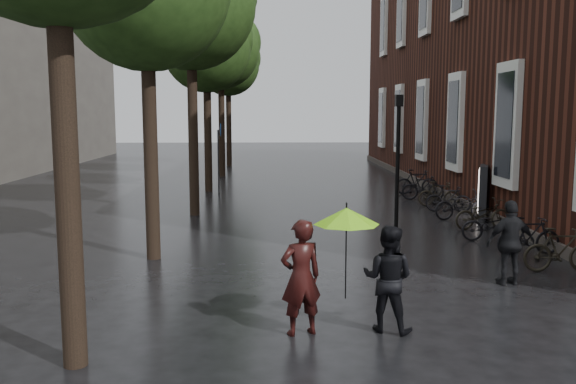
{
  "coord_description": "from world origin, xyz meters",
  "views": [
    {
      "loc": [
        -1.35,
        -6.89,
        3.39
      ],
      "look_at": [
        -1.02,
        5.5,
        1.75
      ],
      "focal_mm": 38.0,
      "sensor_mm": 36.0,
      "label": 1
    }
  ],
  "objects_px": {
    "person_burgundy": "(301,277)",
    "parked_bicycles": "(463,205)",
    "person_black": "(388,278)",
    "pedestrian_walking": "(511,243)",
    "ad_lightbox": "(483,192)",
    "lamp_post": "(398,151)"
  },
  "relations": [
    {
      "from": "person_burgundy",
      "to": "ad_lightbox",
      "type": "distance_m",
      "value": 11.73
    },
    {
      "from": "person_burgundy",
      "to": "parked_bicycles",
      "type": "height_order",
      "value": "person_burgundy"
    },
    {
      "from": "person_black",
      "to": "ad_lightbox",
      "type": "xyz_separation_m",
      "value": [
        4.88,
        9.81,
        0.02
      ]
    },
    {
      "from": "person_black",
      "to": "lamp_post",
      "type": "bearing_deg",
      "value": -77.97
    },
    {
      "from": "lamp_post",
      "to": "ad_lightbox",
      "type": "bearing_deg",
      "value": 37.91
    },
    {
      "from": "pedestrian_walking",
      "to": "parked_bicycles",
      "type": "relative_size",
      "value": 0.13
    },
    {
      "from": "pedestrian_walking",
      "to": "lamp_post",
      "type": "distance_m",
      "value": 5.18
    },
    {
      "from": "person_black",
      "to": "person_burgundy",
      "type": "bearing_deg",
      "value": 29.73
    },
    {
      "from": "person_black",
      "to": "parked_bicycles",
      "type": "bearing_deg",
      "value": -89.01
    },
    {
      "from": "ad_lightbox",
      "to": "lamp_post",
      "type": "bearing_deg",
      "value": -121.66
    },
    {
      "from": "ad_lightbox",
      "to": "parked_bicycles",
      "type": "bearing_deg",
      "value": -141.1
    },
    {
      "from": "person_burgundy",
      "to": "lamp_post",
      "type": "distance_m",
      "value": 8.1
    },
    {
      "from": "parked_bicycles",
      "to": "ad_lightbox",
      "type": "distance_m",
      "value": 0.83
    },
    {
      "from": "person_black",
      "to": "parked_bicycles",
      "type": "height_order",
      "value": "person_black"
    },
    {
      "from": "ad_lightbox",
      "to": "person_black",
      "type": "bearing_deg",
      "value": -96.03
    },
    {
      "from": "parked_bicycles",
      "to": "lamp_post",
      "type": "height_order",
      "value": "lamp_post"
    },
    {
      "from": "pedestrian_walking",
      "to": "ad_lightbox",
      "type": "distance_m",
      "value": 7.6
    },
    {
      "from": "pedestrian_walking",
      "to": "parked_bicycles",
      "type": "bearing_deg",
      "value": -106.71
    },
    {
      "from": "ad_lightbox",
      "to": "person_burgundy",
      "type": "bearing_deg",
      "value": -101.68
    },
    {
      "from": "person_burgundy",
      "to": "parked_bicycles",
      "type": "bearing_deg",
      "value": -138.67
    },
    {
      "from": "parked_bicycles",
      "to": "ad_lightbox",
      "type": "relative_size",
      "value": 7.46
    },
    {
      "from": "person_burgundy",
      "to": "pedestrian_walking",
      "type": "distance_m",
      "value": 4.97
    }
  ]
}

